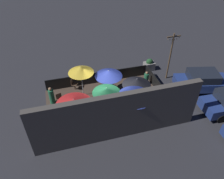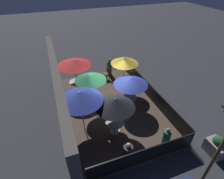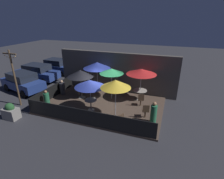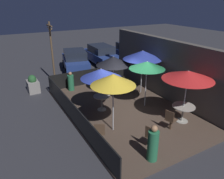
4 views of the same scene
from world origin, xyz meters
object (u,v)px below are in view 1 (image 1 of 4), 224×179
light_post (170,55)px  patio_umbrella_2 (108,73)px  dining_table_0 (135,98)px  planter_box (149,65)px  patio_umbrella_4 (106,90)px  patio_umbrella_0 (137,82)px  patio_chair_2 (74,84)px  patio_chair_0 (60,99)px  patron_2 (159,94)px  patio_umbrella_3 (135,94)px  patio_chair_1 (71,112)px  dining_table_1 (77,121)px  parked_car_0 (202,81)px  dining_table_2 (109,88)px  patron_0 (52,96)px  patio_umbrella_5 (81,70)px  patron_1 (146,78)px  patio_umbrella_1 (74,102)px

light_post → patio_umbrella_2: bearing=9.7°
dining_table_0 → planter_box: size_ratio=0.90×
patio_umbrella_4 → dining_table_0: bearing=-164.8°
patio_umbrella_0 → patio_chair_2: bearing=-35.8°
dining_table_0 → patio_chair_0: patio_chair_0 is taller
patron_2 → patio_umbrella_0: bearing=-168.1°
patio_umbrella_3 → patio_chair_0: bearing=-32.2°
patio_umbrella_3 → light_post: 5.84m
patio_chair_1 → patio_umbrella_3: bearing=56.4°
dining_table_1 → parked_car_0: bearing=-171.6°
patio_umbrella_0 → patio_chair_0: 5.47m
patio_umbrella_2 → patio_umbrella_4: patio_umbrella_4 is taller
planter_box → dining_table_2: bearing=29.9°
dining_table_0 → patio_chair_1: (4.54, 0.15, -0.06)m
patio_chair_2 → light_post: (-7.61, 0.42, 1.59)m
patron_0 → planter_box: 8.72m
dining_table_1 → patio_umbrella_0: bearing=-165.1°
parked_car_0 → planter_box: bearing=-41.0°
patio_umbrella_5 → dining_table_1: (0.90, 3.08, -1.65)m
patio_chair_2 → planter_box: (-6.71, -1.16, -0.15)m
patron_1 → patron_2: (-0.14, 2.07, 0.00)m
patio_umbrella_4 → patron_2: (-4.01, -0.53, -1.67)m
patio_umbrella_0 → dining_table_1: size_ratio=2.20×
patio_umbrella_0 → patio_umbrella_1: bearing=14.9°
patio_chair_1 → patio_umbrella_0: bearing=77.3°
patio_umbrella_1 → light_post: 8.71m
dining_table_2 → planter_box: size_ratio=0.75×
light_post → patron_1: bearing=11.8°
patio_umbrella_2 → dining_table_1: patio_umbrella_2 is taller
patron_2 → parked_car_0: size_ratio=0.28×
patio_umbrella_5 → parked_car_0: (-8.81, 1.65, -1.54)m
patio_umbrella_0 → patio_umbrella_4: (2.23, 0.60, 0.24)m
patio_umbrella_5 → light_post: size_ratio=0.63×
patio_umbrella_4 → patron_2: 4.38m
patron_0 → patio_chair_1: bearing=57.1°
patio_umbrella_3 → dining_table_0: 2.34m
patron_0 → patron_1: 7.29m
patio_umbrella_2 → patron_1: (-3.17, -0.47, -1.39)m
patio_umbrella_5 → parked_car_0: 9.09m
patio_umbrella_2 → light_post: size_ratio=0.54×
patio_umbrella_4 → planter_box: bearing=-137.3°
patio_umbrella_5 → dining_table_0: size_ratio=2.58×
patio_umbrella_0 → patio_umbrella_2: size_ratio=1.03×
patio_umbrella_5 → dining_table_0: (-3.38, 1.94, -1.70)m
patio_umbrella_5 → patio_chair_1: (1.16, 2.09, -1.76)m
patron_0 → planter_box: size_ratio=1.27×
patio_umbrella_5 → light_post: light_post is taller
patio_chair_0 → patron_0: 0.64m
patio_umbrella_2 → parked_car_0: patio_umbrella_2 is taller
patio_umbrella_1 → patron_0: 3.50m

